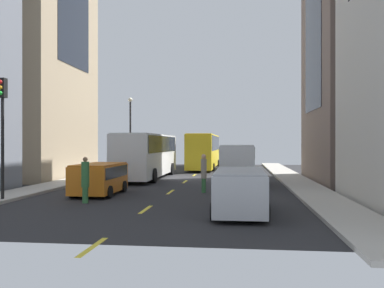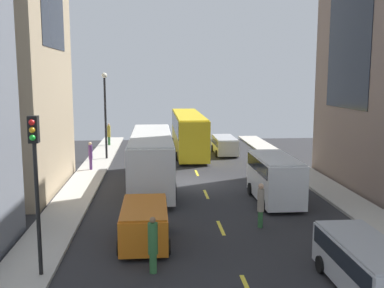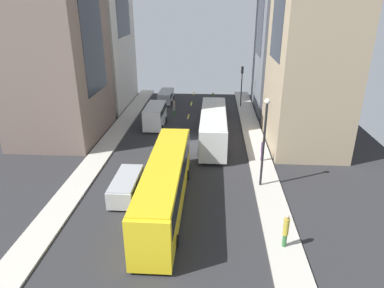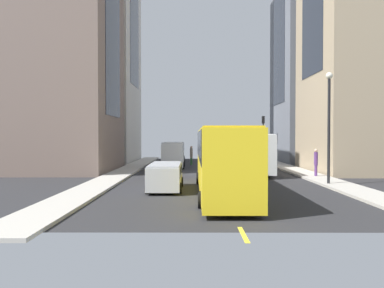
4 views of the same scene
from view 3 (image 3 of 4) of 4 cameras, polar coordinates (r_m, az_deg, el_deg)
name	(u,v)px [view 3 (image 3 of 4)]	position (r m, az deg, el deg)	size (l,w,h in m)	color
ground_plane	(182,143)	(36.21, -1.64, 0.19)	(41.48, 41.48, 0.00)	#28282B
sidewalk_west	(256,144)	(36.32, 10.49, 0.00)	(2.15, 44.00, 0.15)	#B2ADA3
sidewalk_east	(110,140)	(37.63, -13.35, 0.57)	(2.15, 44.00, 0.15)	#B2ADA3
lane_stripe_0	(194,93)	(56.14, 0.30, 8.38)	(0.16, 2.00, 0.01)	yellow
lane_stripe_1	(191,104)	(50.35, -0.10, 6.70)	(0.16, 2.00, 0.01)	yellow
lane_stripe_2	(188,116)	(44.63, -0.60, 4.60)	(0.16, 2.00, 0.01)	yellow
lane_stripe_3	(185,133)	(38.98, -1.25, 1.88)	(0.16, 2.00, 0.01)	yellow
lane_stripe_4	(179,155)	(33.46, -2.10, -1.76)	(0.16, 2.00, 0.01)	yellow
lane_stripe_5	(172,185)	(28.14, -3.30, -6.79)	(0.16, 2.00, 0.01)	yellow
lane_stripe_6	(161,230)	(23.15, -5.08, -14.07)	(0.16, 2.00, 0.01)	yellow
building_east_1	(51,30)	(38.55, -22.31, 17.03)	(8.35, 10.99, 22.23)	#7A665B
city_bus_white	(213,124)	(35.76, 3.57, 3.30)	(2.80, 11.75, 3.35)	silver
streetcar_yellow	(165,181)	(24.36, -4.44, -6.11)	(2.70, 13.81, 3.59)	yellow
delivery_van_white	(155,114)	(40.73, -6.15, 4.91)	(2.25, 5.19, 2.58)	white
car_silver_0	(126,185)	(26.71, -10.82, -6.65)	(2.01, 4.71, 1.57)	#B7BABF
car_silver_1	(166,96)	(50.96, -4.36, 7.97)	(2.04, 4.78, 1.67)	#B7BABF
car_orange_2	(215,106)	(45.78, 3.91, 6.26)	(2.08, 4.06, 1.63)	orange
pedestrian_crossing_near	(213,99)	(48.55, 3.48, 7.38)	(0.35, 0.35, 2.07)	#336B38
pedestrian_walking_far	(262,149)	(32.06, 11.58, -0.88)	(0.29, 0.29, 2.06)	#593372
pedestrian_crossing_mid	(174,108)	(44.51, -2.98, 6.05)	(0.31, 0.31, 2.10)	#336B38
pedestrian_waiting_curb	(286,230)	(21.64, 15.27, -13.56)	(0.34, 0.34, 2.18)	#336B38
traffic_light_near_corner	(242,79)	(48.15, 8.26, 10.64)	(0.32, 0.44, 5.51)	black
streetlamp_near	(265,134)	(26.55, 11.92, 1.62)	(0.44, 0.44, 7.13)	black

